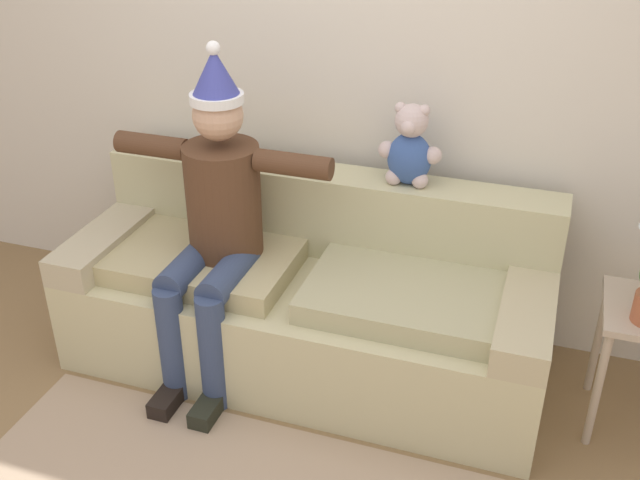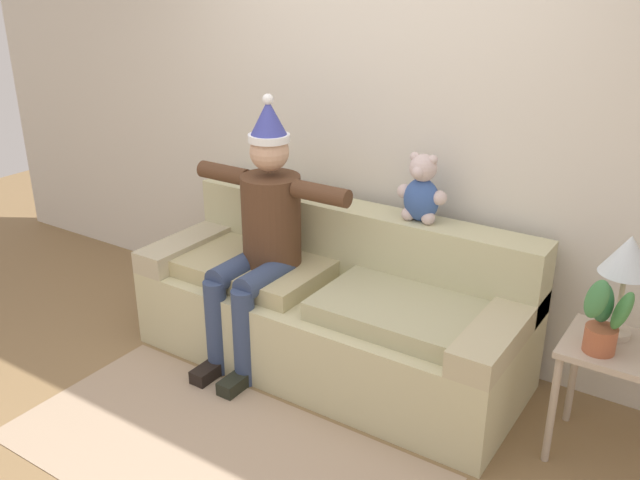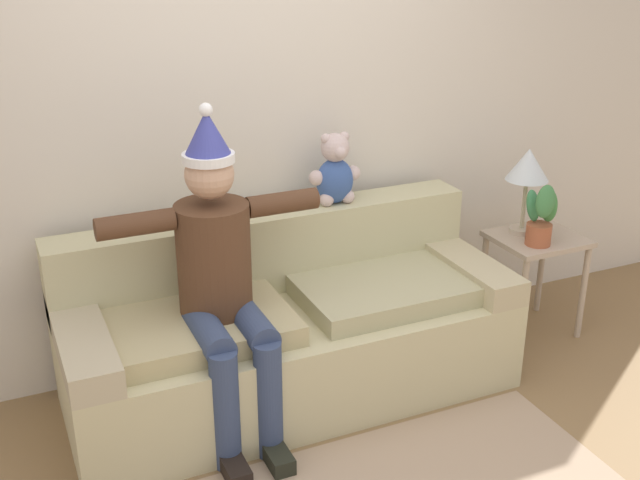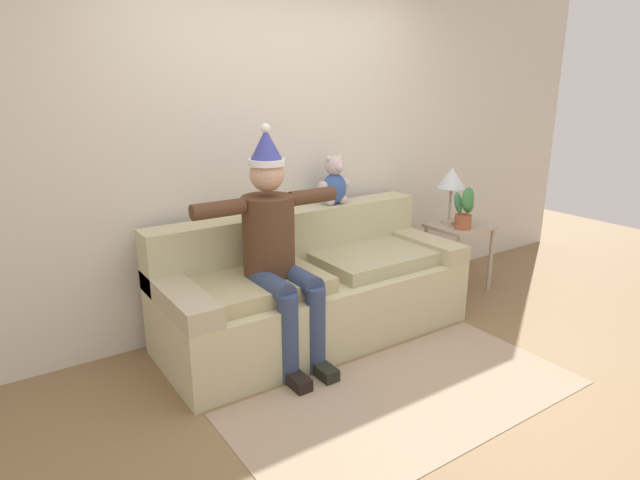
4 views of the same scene
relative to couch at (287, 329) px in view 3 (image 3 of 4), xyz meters
name	(u,v)px [view 3 (image 3 of 4)]	position (x,y,z in m)	size (l,w,h in m)	color
back_wall	(246,112)	(0.00, 0.52, 1.00)	(7.00, 0.10, 2.70)	beige
couch	(287,329)	(0.00, 0.00, 0.00)	(2.22, 0.88, 0.88)	#BFB88E
person_seated	(221,274)	(-0.38, -0.17, 0.45)	(1.02, 0.77, 1.55)	#4D311F
teddy_bear	(335,172)	(0.39, 0.27, 0.71)	(0.29, 0.17, 0.38)	#355499
side_table	(536,254)	(1.54, -0.01, 0.14)	(0.49, 0.43, 0.60)	tan
table_lamp	(528,169)	(1.49, 0.08, 0.64)	(0.24, 0.24, 0.50)	#B9A993
potted_plant	(541,217)	(1.46, -0.10, 0.42)	(0.24, 0.23, 0.38)	#A15435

